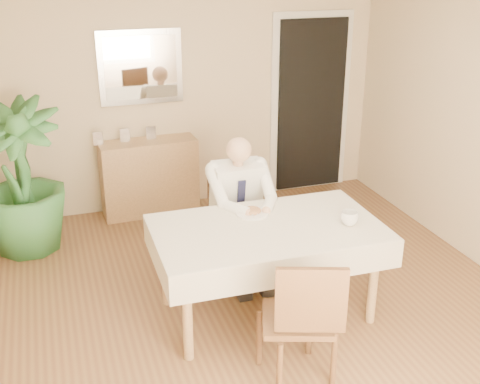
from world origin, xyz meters
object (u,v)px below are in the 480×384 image
object	(u,v)px
seated_man	(243,204)
sideboard	(150,177)
dining_table	(267,237)
coffee_mug	(350,218)
chair_near	(302,316)
chair_far	(233,215)
potted_palm	(21,178)

from	to	relation	value
seated_man	sideboard	xyz separation A→B (m)	(-0.51, 1.63, -0.29)
dining_table	coffee_mug	world-z (taller)	coffee_mug
dining_table	chair_near	distance (m)	0.87
chair_far	chair_near	xyz separation A→B (m)	(-0.08, -1.73, 0.06)
chair_far	potted_palm	size ratio (longest dim) A/B	0.58
chair_far	chair_near	bearing A→B (deg)	-94.52
dining_table	coffee_mug	distance (m)	0.63
chair_near	seated_man	distance (m)	1.46
sideboard	potted_palm	world-z (taller)	potted_palm
chair_far	sideboard	size ratio (longest dim) A/B	0.82
chair_far	sideboard	xyz separation A→B (m)	(-0.51, 1.35, -0.06)
coffee_mug	sideboard	xyz separation A→B (m)	(-1.10, 2.39, -0.40)
chair_near	coffee_mug	bearing A→B (deg)	64.73
dining_table	potted_palm	size ratio (longest dim) A/B	1.20
chair_near	coffee_mug	distance (m)	1.01
dining_table	seated_man	size ratio (longest dim) A/B	1.38
seated_man	coffee_mug	size ratio (longest dim) A/B	9.37
dining_table	chair_near	xyz separation A→B (m)	(-0.08, -0.85, -0.14)
chair_near	seated_man	xyz separation A→B (m)	(0.08, 1.45, 0.17)
sideboard	chair_far	bearing A→B (deg)	-71.76
chair_far	potted_palm	xyz separation A→B (m)	(-1.77, 0.87, 0.25)
dining_table	chair_far	bearing A→B (deg)	90.55
coffee_mug	chair_near	bearing A→B (deg)	-134.40
seated_man	sideboard	bearing A→B (deg)	107.21
chair_far	seated_man	xyz separation A→B (m)	(-0.00, -0.28, 0.23)
chair_far	chair_near	world-z (taller)	chair_near
dining_table	potted_palm	distance (m)	2.49
dining_table	chair_near	bearing A→B (deg)	-95.08
seated_man	sideboard	distance (m)	1.73
dining_table	potted_palm	xyz separation A→B (m)	(-1.77, 1.75, 0.05)
chair_far	potted_palm	world-z (taller)	potted_palm
coffee_mug	seated_man	bearing A→B (deg)	128.19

